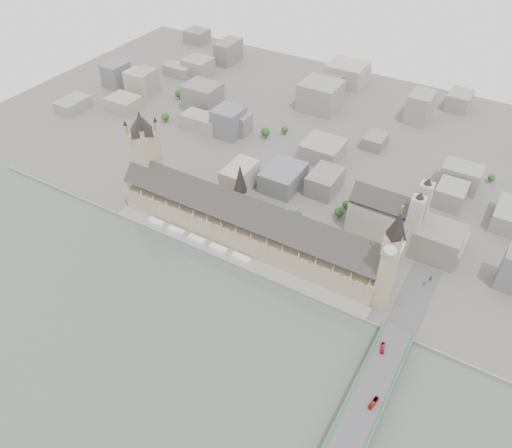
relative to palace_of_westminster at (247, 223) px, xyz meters
The scene contains 16 objects.
ground 30.06m from the palace_of_westminster, 90.00° to the right, with size 900.00×900.00×0.00m, color #595651.
river_thames 186.09m from the palace_of_westminster, 90.00° to the right, with size 600.00×600.00×0.00m, color #424E45.
embankment_wall 40.67m from the palace_of_westminster, 90.00° to the right, with size 600.00×1.50×3.00m, color gray.
river_terrace 34.80m from the palace_of_westminster, 90.00° to the right, with size 270.00×15.00×2.00m, color gray.
terrace_tents 51.60m from the palace_of_westminster, 146.28° to the right, with size 118.00×7.00×4.00m.
palace_of_westminster is the anchor object (origin of this frame).
elizabeth_tower 142.94m from the palace_of_westminster, ahead, with size 17.00×17.00×107.50m.
victoria_tower 126.41m from the palace_of_westminster, behind, with size 30.00×30.00×100.00m.
central_tower 37.14m from the palace_of_westminster, 147.79° to the left, with size 13.00×13.00×48.00m.
westminster_bridge 195.05m from the palace_of_westminster, 33.49° to the right, with size 25.00×325.00×10.25m, color #474749.
westminster_abbey 134.09m from the palace_of_westminster, 34.17° to the left, with size 68.00×36.00×64.00m.
city_skyline_inland 225.33m from the palace_of_westminster, 90.00° to the left, with size 720.00×360.00×38.00m, color gray, non-canonical shape.
park_trees 44.22m from the palace_of_westminster, 103.94° to the left, with size 110.00×30.00×15.00m, color #1B4819, non-canonical shape.
red_bus_north 168.56m from the palace_of_westminster, 21.08° to the right, with size 2.43×10.38×2.89m, color red.
red_bus_south 198.49m from the palace_of_westminster, 32.56° to the right, with size 2.57×11.00×3.06m, color #B31F16.
car_approach 170.93m from the palace_of_westminster, ahead, with size 2.23×5.49×1.59m, color gray.
Camera 1 is at (189.36, -282.39, 326.08)m, focal length 35.00 mm.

